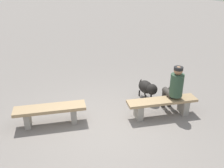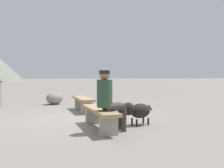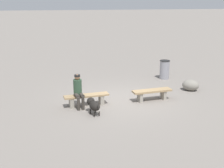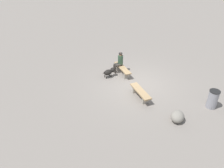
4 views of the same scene
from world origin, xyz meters
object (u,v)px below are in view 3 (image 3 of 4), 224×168
bench_left (152,93)px  dog (94,105)px  bench_right (87,98)px  seated_person (78,89)px  trash_bin (164,70)px  boulder (191,85)px

bench_left → dog: size_ratio=2.03×
bench_right → seated_person: bearing=14.4°
trash_bin → boulder: trash_bin is taller
seated_person → trash_bin: (-4.81, -3.19, -0.24)m
boulder → dog: bearing=21.0°
dog → bench_left: bearing=-86.0°
seated_person → trash_bin: size_ratio=1.32×
dog → trash_bin: bearing=-63.6°
bench_right → dog: bearing=93.1°
bench_right → dog: size_ratio=2.15×
seated_person → boulder: size_ratio=1.71×
seated_person → boulder: seated_person is taller
trash_bin → dog: bearing=42.4°
bench_right → boulder: bearing=-174.4°
bench_left → boulder: bearing=-162.8°
bench_left → seated_person: bearing=-2.4°
bench_left → dog: bearing=14.9°
trash_bin → boulder: 2.20m
bench_right → dog: 0.91m
dog → boulder: dog is taller
boulder → bench_left: bearing=22.2°
seated_person → bench_right: bearing=-169.5°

